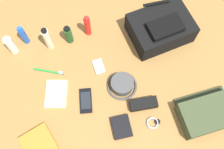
{
  "coord_description": "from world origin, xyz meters",
  "views": [
    {
      "loc": [
        -0.12,
        -0.49,
        1.31
      ],
      "look_at": [
        0.0,
        0.0,
        0.04
      ],
      "focal_mm": 41.96,
      "sensor_mm": 36.0,
      "label": 1
    }
  ],
  "objects_px": {
    "backpack": "(161,28)",
    "notepad": "(56,94)",
    "lotion_bottle": "(48,39)",
    "toothbrush": "(50,72)",
    "media_player": "(99,67)",
    "wallet": "(121,127)",
    "paperback_novel": "(41,148)",
    "wristwatch": "(153,123)",
    "toiletry_pouch": "(209,113)",
    "sunglasses_case": "(143,104)",
    "toothpaste_tube": "(11,45)",
    "cell_phone": "(86,101)",
    "bucket_hat": "(122,85)",
    "sunscreen_spray": "(87,26)",
    "deodorant_spray": "(23,35)",
    "shampoo_bottle": "(68,35)"
  },
  "relations": [
    {
      "from": "lotion_bottle",
      "to": "sunglasses_case",
      "type": "bearing_deg",
      "value": -47.44
    },
    {
      "from": "lotion_bottle",
      "to": "wallet",
      "type": "height_order",
      "value": "lotion_bottle"
    },
    {
      "from": "lotion_bottle",
      "to": "toothbrush",
      "type": "bearing_deg",
      "value": -99.24
    },
    {
      "from": "backpack",
      "to": "toothpaste_tube",
      "type": "distance_m",
      "value": 0.82
    },
    {
      "from": "backpack",
      "to": "notepad",
      "type": "xyz_separation_m",
      "value": [
        -0.63,
        -0.22,
        -0.06
      ]
    },
    {
      "from": "backpack",
      "to": "cell_phone",
      "type": "xyz_separation_m",
      "value": [
        -0.48,
        -0.29,
        -0.06
      ]
    },
    {
      "from": "cell_phone",
      "to": "wallet",
      "type": "height_order",
      "value": "wallet"
    },
    {
      "from": "wallet",
      "to": "paperback_novel",
      "type": "bearing_deg",
      "value": -178.65
    },
    {
      "from": "wallet",
      "to": "sunglasses_case",
      "type": "bearing_deg",
      "value": 32.68
    },
    {
      "from": "bucket_hat",
      "to": "toothbrush",
      "type": "height_order",
      "value": "bucket_hat"
    },
    {
      "from": "lotion_bottle",
      "to": "notepad",
      "type": "distance_m",
      "value": 0.3
    },
    {
      "from": "wristwatch",
      "to": "wallet",
      "type": "xyz_separation_m",
      "value": [
        -0.16,
        0.02,
        0.01
      ]
    },
    {
      "from": "paperback_novel",
      "to": "shampoo_bottle",
      "type": "bearing_deg",
      "value": 66.56
    },
    {
      "from": "sunscreen_spray",
      "to": "cell_phone",
      "type": "height_order",
      "value": "sunscreen_spray"
    },
    {
      "from": "shampoo_bottle",
      "to": "toothpaste_tube",
      "type": "bearing_deg",
      "value": 178.82
    },
    {
      "from": "wristwatch",
      "to": "toiletry_pouch",
      "type": "bearing_deg",
      "value": -4.92
    },
    {
      "from": "cell_phone",
      "to": "deodorant_spray",
      "type": "bearing_deg",
      "value": 121.26
    },
    {
      "from": "paperback_novel",
      "to": "bucket_hat",
      "type": "bearing_deg",
      "value": 25.34
    },
    {
      "from": "toiletry_pouch",
      "to": "sunglasses_case",
      "type": "bearing_deg",
      "value": 157.08
    },
    {
      "from": "lotion_bottle",
      "to": "paperback_novel",
      "type": "distance_m",
      "value": 0.56
    },
    {
      "from": "lotion_bottle",
      "to": "toothbrush",
      "type": "distance_m",
      "value": 0.18
    },
    {
      "from": "lotion_bottle",
      "to": "toothpaste_tube",
      "type": "bearing_deg",
      "value": 174.45
    },
    {
      "from": "toothpaste_tube",
      "to": "wallet",
      "type": "xyz_separation_m",
      "value": [
        0.48,
        -0.55,
        -0.05
      ]
    },
    {
      "from": "bucket_hat",
      "to": "toothpaste_tube",
      "type": "xyz_separation_m",
      "value": [
        -0.53,
        0.34,
        0.04
      ]
    },
    {
      "from": "wallet",
      "to": "sunscreen_spray",
      "type": "bearing_deg",
      "value": 95.53
    },
    {
      "from": "backpack",
      "to": "sunglasses_case",
      "type": "bearing_deg",
      "value": -117.87
    },
    {
      "from": "sunscreen_spray",
      "to": "paperback_novel",
      "type": "distance_m",
      "value": 0.68
    },
    {
      "from": "toothpaste_tube",
      "to": "cell_phone",
      "type": "distance_m",
      "value": 0.51
    },
    {
      "from": "toiletry_pouch",
      "to": "toothpaste_tube",
      "type": "distance_m",
      "value": 1.08
    },
    {
      "from": "backpack",
      "to": "toothpaste_tube",
      "type": "height_order",
      "value": "backpack"
    },
    {
      "from": "backpack",
      "to": "notepad",
      "type": "bearing_deg",
      "value": -160.53
    },
    {
      "from": "media_player",
      "to": "wallet",
      "type": "xyz_separation_m",
      "value": [
        0.04,
        -0.35,
        0.01
      ]
    },
    {
      "from": "sunscreen_spray",
      "to": "notepad",
      "type": "distance_m",
      "value": 0.41
    },
    {
      "from": "bucket_hat",
      "to": "sunscreen_spray",
      "type": "relative_size",
      "value": 1.06
    },
    {
      "from": "toiletry_pouch",
      "to": "bucket_hat",
      "type": "distance_m",
      "value": 0.45
    },
    {
      "from": "backpack",
      "to": "sunscreen_spray",
      "type": "relative_size",
      "value": 2.38
    },
    {
      "from": "wristwatch",
      "to": "wallet",
      "type": "relative_size",
      "value": 0.65
    },
    {
      "from": "sunglasses_case",
      "to": "toothbrush",
      "type": "bearing_deg",
      "value": 149.64
    },
    {
      "from": "bucket_hat",
      "to": "wallet",
      "type": "xyz_separation_m",
      "value": [
        -0.06,
        -0.21,
        -0.01
      ]
    },
    {
      "from": "backpack",
      "to": "wallet",
      "type": "height_order",
      "value": "backpack"
    },
    {
      "from": "backpack",
      "to": "sunscreen_spray",
      "type": "distance_m",
      "value": 0.4
    },
    {
      "from": "backpack",
      "to": "media_player",
      "type": "bearing_deg",
      "value": -162.39
    },
    {
      "from": "backpack",
      "to": "notepad",
      "type": "relative_size",
      "value": 2.4
    },
    {
      "from": "bucket_hat",
      "to": "sunscreen_spray",
      "type": "bearing_deg",
      "value": 106.53
    },
    {
      "from": "shampoo_bottle",
      "to": "toothbrush",
      "type": "relative_size",
      "value": 0.82
    },
    {
      "from": "wallet",
      "to": "wristwatch",
      "type": "bearing_deg",
      "value": -5.11
    },
    {
      "from": "wallet",
      "to": "notepad",
      "type": "bearing_deg",
      "value": 140.03
    },
    {
      "from": "wristwatch",
      "to": "wallet",
      "type": "bearing_deg",
      "value": 174.46
    },
    {
      "from": "bucket_hat",
      "to": "shampoo_bottle",
      "type": "xyz_separation_m",
      "value": [
        -0.22,
        0.34,
        0.04
      ]
    },
    {
      "from": "lotion_bottle",
      "to": "toiletry_pouch",
      "type": "bearing_deg",
      "value": -39.01
    }
  ]
}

